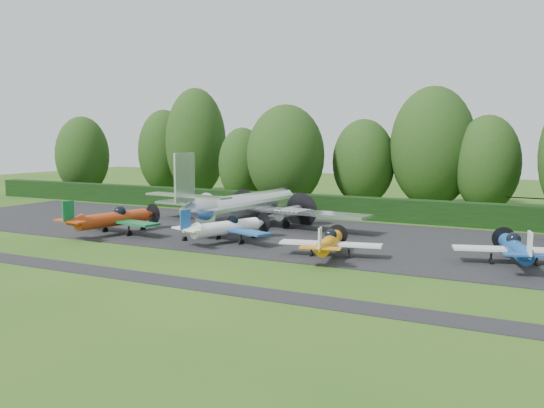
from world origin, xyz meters
The scene contains 17 objects.
ground centered at (0.00, 0.00, 0.00)m, with size 160.00×160.00×0.00m, color #234E16.
apron centered at (0.00, 10.00, 0.00)m, with size 70.00×18.00×0.01m, color black.
taxiway_verge centered at (0.00, -6.00, 0.00)m, with size 70.00×2.00×0.00m, color black.
hedgerow centered at (0.00, 21.00, 0.00)m, with size 90.00×1.60×2.00m, color black.
transport_plane centered at (-5.24, 11.56, 1.84)m, with size 20.59×15.79×6.60m.
light_plane_red centered at (-12.43, 3.78, 1.26)m, with size 7.85×8.25×3.02m.
light_plane_white centered at (-3.00, 4.90, 1.13)m, with size 7.07×7.43×2.72m.
light_plane_orange centered at (5.51, 3.28, 1.02)m, with size 6.35×6.68×2.44m.
light_plane_blue centered at (15.93, 6.21, 1.10)m, with size 6.86×7.22×2.64m.
tree_3 centered at (-15.88, 29.07, 4.21)m, with size 5.48×5.48×8.45m.
tree_4 centered at (-9.26, 26.96, 5.40)m, with size 8.32×8.32×10.82m.
tree_5 centered at (-38.14, 26.52, 4.96)m, with size 6.74×6.74×9.94m.
tree_7 centered at (-2.17, 31.59, 4.65)m, with size 6.74×6.74×9.31m.
tree_8 centered at (10.52, 31.98, 4.78)m, with size 6.48×6.48×9.59m.
tree_9 centered at (-23.73, 31.10, 6.65)m, with size 7.45×7.45×13.32m.
tree_10 centered at (4.97, 32.64, 6.31)m, with size 8.77×8.77×12.64m.
tree_11 centered at (-30.19, 33.15, 5.43)m, with size 6.79×6.79×10.88m.
Camera 1 is at (19.47, -30.99, 7.66)m, focal length 40.00 mm.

